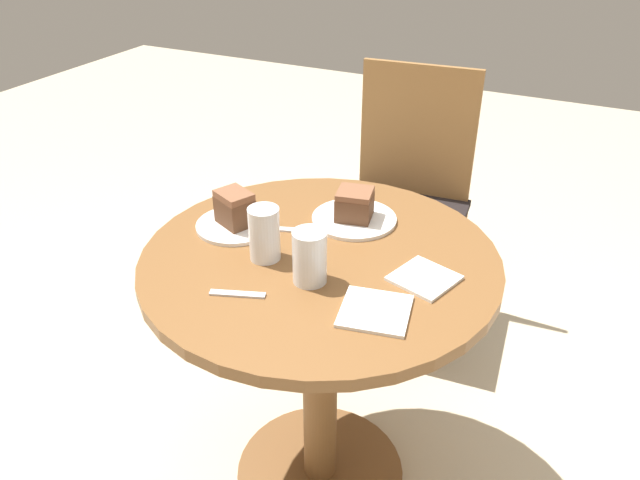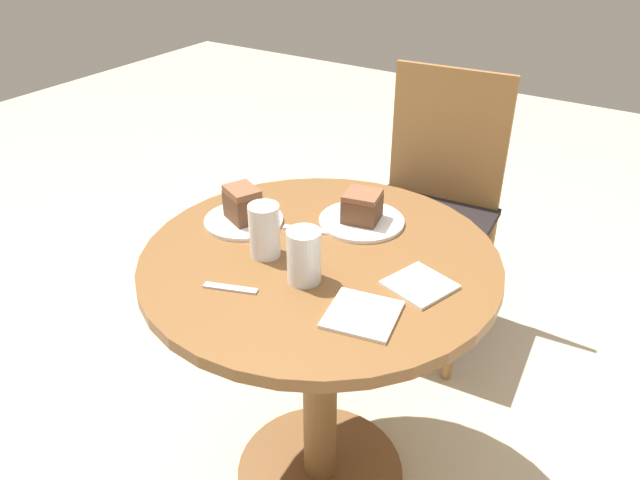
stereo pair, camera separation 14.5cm
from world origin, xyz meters
TOP-DOWN VIEW (x-y plane):
  - ground_plane at (0.00, 0.00)m, footprint 8.00×8.00m
  - table at (0.00, 0.00)m, footprint 0.85×0.85m
  - chair at (-0.08, 0.87)m, footprint 0.50×0.51m
  - plate_near at (0.01, 0.19)m, footprint 0.22×0.22m
  - plate_far at (-0.25, 0.03)m, footprint 0.20×0.20m
  - cake_slice_near at (0.01, 0.19)m, footprint 0.10×0.10m
  - cake_slice_far at (-0.25, 0.03)m, footprint 0.11×0.10m
  - glass_lemonade at (-0.11, -0.07)m, footprint 0.07×0.07m
  - glass_water at (0.03, -0.11)m, footprint 0.08×0.08m
  - napkin_stack at (0.20, -0.15)m, footprint 0.17×0.17m
  - fork at (-0.07, 0.08)m, footprint 0.15×0.06m
  - spoon at (-0.09, -0.22)m, footprint 0.12×0.06m
  - napkin_side at (0.25, 0.01)m, footprint 0.16×0.16m

SIDE VIEW (x-z plane):
  - ground_plane at x=0.00m, z-range 0.00..0.00m
  - chair at x=-0.08m, z-range 0.02..1.00m
  - table at x=0.00m, z-range 0.17..0.95m
  - fork at x=-0.07m, z-range 0.78..0.78m
  - spoon at x=-0.09m, z-range 0.78..0.78m
  - napkin_side at x=0.25m, z-range 0.78..0.79m
  - napkin_stack at x=0.20m, z-range 0.78..0.79m
  - plate_near at x=0.01m, z-range 0.78..0.79m
  - plate_far at x=-0.25m, z-range 0.78..0.79m
  - cake_slice_near at x=0.01m, z-range 0.79..0.86m
  - glass_water at x=0.03m, z-range 0.77..0.89m
  - cake_slice_far at x=-0.25m, z-range 0.79..0.88m
  - glass_lemonade at x=-0.11m, z-range 0.77..0.90m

